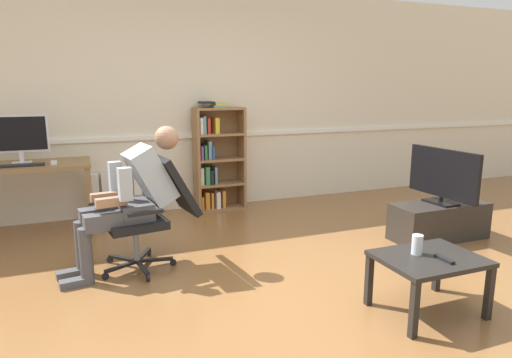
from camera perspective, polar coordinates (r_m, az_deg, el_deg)
ground_plane at (r=3.46m, az=2.94°, el=-14.35°), size 18.00×18.00×0.00m
back_wall at (r=5.63m, az=-8.29°, el=9.88°), size 12.00×0.13×2.70m
computer_desk at (r=5.08m, az=-27.18°, el=0.50°), size 1.21×0.63×0.76m
imac_monitor at (r=5.11m, az=-28.04°, el=4.94°), size 0.55×0.14×0.49m
keyboard at (r=4.93m, az=-27.84°, el=1.56°), size 0.42×0.12×0.02m
computer_mouse at (r=4.92m, az=-24.45°, el=1.93°), size 0.06×0.10×0.03m
bookshelf at (r=5.56m, az=-5.16°, el=2.49°), size 0.62×0.29×1.34m
radiator at (r=5.53m, az=-16.12°, el=-1.83°), size 0.82×0.08×0.53m
office_chair at (r=3.88m, az=-12.98°, el=-3.55°), size 0.85×0.63×0.95m
person_seated at (r=3.80m, az=-15.70°, el=-2.02°), size 1.04×0.46×1.20m
tv_stand at (r=4.90m, az=22.37°, el=-4.99°), size 0.99×0.40×0.37m
tv_screen at (r=4.79m, az=22.82°, el=0.46°), size 0.21×0.85×0.55m
coffee_table at (r=3.28m, az=21.26°, el=-10.14°), size 0.68×0.52×0.40m
drinking_glass at (r=3.24m, az=19.94°, el=-7.90°), size 0.07×0.07×0.14m
spare_remote at (r=3.22m, az=22.97°, el=-9.43°), size 0.04×0.15×0.02m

